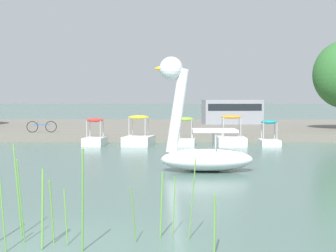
{
  "coord_description": "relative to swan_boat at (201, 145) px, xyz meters",
  "views": [
    {
      "loc": [
        2.1,
        -8.85,
        2.3
      ],
      "look_at": [
        1.75,
        15.53,
        1.2
      ],
      "focal_mm": 62.99,
      "sensor_mm": 36.0,
      "label": 1
    }
  ],
  "objects": [
    {
      "name": "parked_van",
      "position": [
        3.49,
        26.32,
        0.59
      ],
      "size": [
        4.68,
        2.38,
        1.85
      ],
      "color": "gray",
      "rests_on": "shore_bank_far"
    },
    {
      "name": "pedal_boat_yellow",
      "position": [
        -2.69,
        10.65,
        -0.44
      ],
      "size": [
        1.61,
        2.41,
        1.52
      ],
      "color": "white",
      "rests_on": "ground_plane"
    },
    {
      "name": "ground_plane",
      "position": [
        -2.89,
        -10.01,
        -0.84
      ],
      "size": [
        638.32,
        638.32,
        0.0
      ],
      "primitive_type": "plane",
      "color": "#47665B"
    },
    {
      "name": "reed_clump_foreground",
      "position": [
        -2.43,
        -9.65,
        -0.2
      ],
      "size": [
        3.62,
        1.46,
        1.57
      ],
      "color": "#568E38",
      "rests_on": "ground_plane"
    },
    {
      "name": "bicycle_parked",
      "position": [
        -8.49,
        14.59,
        -0.08
      ],
      "size": [
        1.7,
        0.23,
        0.66
      ],
      "color": "black",
      "rests_on": "shore_bank_far"
    },
    {
      "name": "pedal_boat_teal",
      "position": [
        3.86,
        10.64,
        -0.46
      ],
      "size": [
        0.94,
        1.82,
        1.28
      ],
      "color": "white",
      "rests_on": "ground_plane"
    },
    {
      "name": "pedal_boat_orange",
      "position": [
        1.97,
        10.68,
        -0.43
      ],
      "size": [
        1.41,
        2.31,
        1.54
      ],
      "color": "white",
      "rests_on": "ground_plane"
    },
    {
      "name": "pedal_boat_red",
      "position": [
        -4.88,
        10.57,
        -0.45
      ],
      "size": [
        1.11,
        1.93,
        1.37
      ],
      "color": "white",
      "rests_on": "ground_plane"
    },
    {
      "name": "pedal_boat_lime",
      "position": [
        -0.33,
        10.49,
        -0.41
      ],
      "size": [
        1.07,
        1.89,
        1.42
      ],
      "color": "white",
      "rests_on": "ground_plane"
    },
    {
      "name": "shore_bank_far",
      "position": [
        -2.89,
        24.94,
        -0.62
      ],
      "size": [
        116.39,
        24.36,
        0.43
      ],
      "primitive_type": "cube",
      "color": "#6B665B",
      "rests_on": "ground_plane"
    },
    {
      "name": "swan_boat",
      "position": [
        0.0,
        0.0,
        0.0
      ],
      "size": [
        3.18,
        1.65,
        3.67
      ],
      "color": "white",
      "rests_on": "ground_plane"
    }
  ]
}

